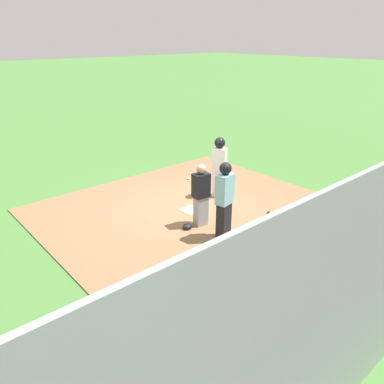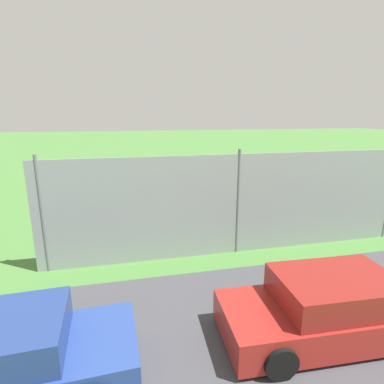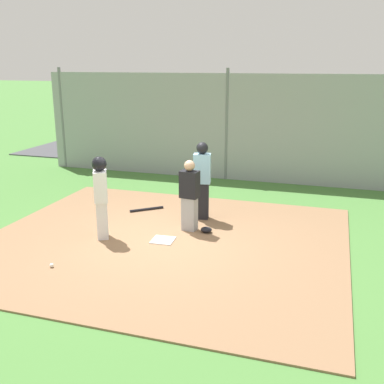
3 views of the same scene
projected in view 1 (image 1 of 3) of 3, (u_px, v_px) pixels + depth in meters
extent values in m
plane|color=#477A38|center=(191.00, 211.00, 9.80)|extent=(140.00, 140.00, 0.00)
cube|color=#896647|center=(191.00, 211.00, 9.80)|extent=(7.20, 6.40, 0.03)
cube|color=white|center=(191.00, 210.00, 9.79)|extent=(0.46, 0.46, 0.02)
cube|color=#9E9EA3|center=(201.00, 211.00, 8.93)|extent=(0.33, 0.26, 0.73)
cube|color=black|center=(201.00, 185.00, 8.68)|extent=(0.41, 0.31, 0.58)
sphere|color=tan|center=(201.00, 169.00, 8.53)|extent=(0.23, 0.23, 0.23)
cube|color=black|center=(224.00, 220.00, 8.33)|extent=(0.34, 0.27, 0.85)
cube|color=#8CC1E0|center=(225.00, 189.00, 8.04)|extent=(0.42, 0.33, 0.67)
sphere|color=black|center=(226.00, 168.00, 7.86)|extent=(0.26, 0.26, 0.26)
cube|color=silver|center=(219.00, 183.00, 10.54)|extent=(0.34, 0.37, 0.79)
cube|color=white|center=(219.00, 159.00, 10.27)|extent=(0.41, 0.46, 0.62)
sphere|color=tan|center=(220.00, 144.00, 10.10)|extent=(0.25, 0.25, 0.25)
sphere|color=black|center=(220.00, 143.00, 10.09)|extent=(0.30, 0.30, 0.30)
cylinder|color=black|center=(269.00, 219.00, 9.25)|extent=(0.68, 0.59, 0.06)
ellipsoid|color=black|center=(187.00, 226.00, 8.85)|extent=(0.24, 0.20, 0.12)
sphere|color=white|center=(188.00, 179.00, 11.86)|extent=(0.07, 0.07, 0.07)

